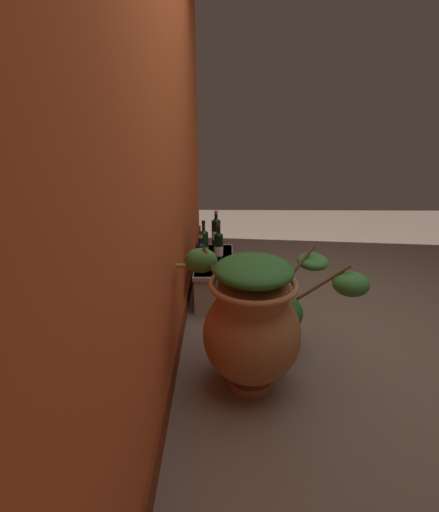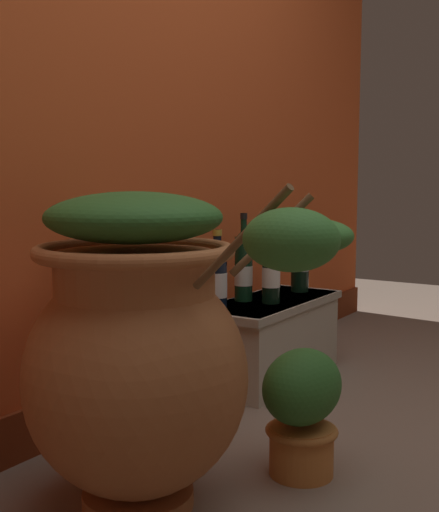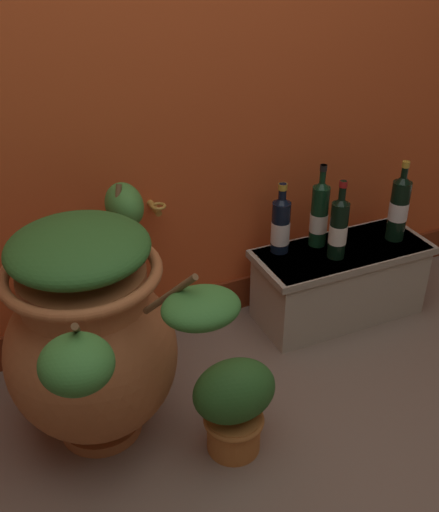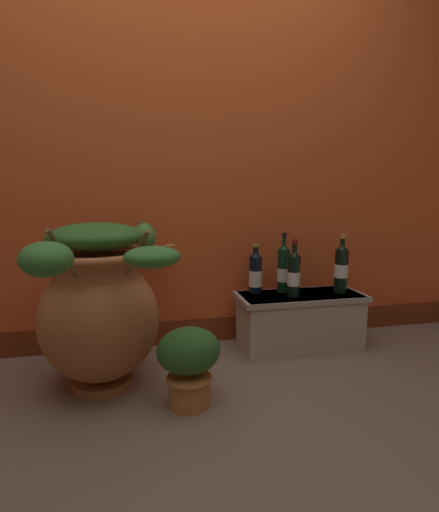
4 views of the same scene
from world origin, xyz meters
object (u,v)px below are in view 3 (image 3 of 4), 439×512
at_px(wine_bottle_right, 281,224).
at_px(wine_bottle_left, 339,226).
at_px(wine_bottle_back, 319,213).
at_px(potted_shrub, 234,403).
at_px(wine_bottle_middle, 399,206).
at_px(terracotta_urn, 92,335).

bearing_deg(wine_bottle_right, wine_bottle_left, -35.52).
xyz_separation_m(wine_bottle_back, potted_shrub, (-0.65, -0.58, -0.27)).
height_order(wine_bottle_middle, potted_shrub, wine_bottle_middle).
height_order(wine_bottle_back, potted_shrub, wine_bottle_back).
bearing_deg(wine_bottle_right, potted_shrub, -129.15).
bearing_deg(wine_bottle_back, wine_bottle_middle, -15.58).
relative_size(wine_bottle_back, potted_shrub, 1.01).
distance_m(terracotta_urn, wine_bottle_right, 0.92).
bearing_deg(wine_bottle_middle, terracotta_urn, -170.21).
bearing_deg(potted_shrub, terracotta_urn, 145.62).
distance_m(wine_bottle_middle, potted_shrub, 1.13).
distance_m(wine_bottle_middle, wine_bottle_right, 0.51).
xyz_separation_m(wine_bottle_left, potted_shrub, (-0.67, -0.46, -0.27)).
height_order(wine_bottle_left, wine_bottle_right, wine_bottle_left).
distance_m(terracotta_urn, wine_bottle_back, 1.08).
distance_m(terracotta_urn, wine_bottle_middle, 1.37).
bearing_deg(terracotta_urn, wine_bottle_back, 17.54).
distance_m(wine_bottle_left, potted_shrub, 0.86).
bearing_deg(potted_shrub, wine_bottle_middle, 26.50).
xyz_separation_m(wine_bottle_left, wine_bottle_right, (-0.18, 0.13, -0.01)).
xyz_separation_m(terracotta_urn, potted_shrub, (0.37, -0.25, -0.21)).
xyz_separation_m(terracotta_urn, wine_bottle_right, (0.86, 0.34, 0.04)).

